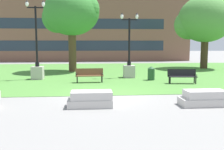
# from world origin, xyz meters

# --- Properties ---
(ground_plane) EXTENTS (140.00, 140.00, 0.00)m
(ground_plane) POSITION_xyz_m (0.00, 0.00, 0.00)
(ground_plane) COLOR gray
(grass_lawn) EXTENTS (40.00, 20.00, 0.02)m
(grass_lawn) POSITION_xyz_m (0.00, 10.00, 0.01)
(grass_lawn) COLOR #4C8438
(grass_lawn) RESTS_ON ground
(concrete_block_left) EXTENTS (1.80, 0.90, 0.64)m
(concrete_block_left) POSITION_xyz_m (-0.76, -2.13, 0.31)
(concrete_block_left) COLOR #BCB7B2
(concrete_block_left) RESTS_ON ground
(concrete_block_right) EXTENTS (1.86, 0.90, 0.64)m
(concrete_block_right) POSITION_xyz_m (3.89, -2.34, 0.31)
(concrete_block_right) COLOR #BCB7B2
(concrete_block_right) RESTS_ON ground
(park_bench_near_right) EXTENTS (1.85, 0.72, 0.90)m
(park_bench_near_right) POSITION_xyz_m (5.07, 3.46, 0.54)
(park_bench_near_right) COLOR black
(park_bench_near_right) RESTS_ON grass_lawn
(park_bench_far_left) EXTENTS (1.82, 0.59, 0.90)m
(park_bench_far_left) POSITION_xyz_m (-0.80, 4.39, 0.54)
(park_bench_far_left) COLOR brown
(park_bench_far_left) RESTS_ON grass_lawn
(lamp_post_right) EXTENTS (1.32, 0.80, 5.48)m
(lamp_post_right) POSITION_xyz_m (-4.47, 6.22, 1.12)
(lamp_post_right) COLOR #ADA89E
(lamp_post_right) RESTS_ON grass_lawn
(lamp_post_left) EXTENTS (1.32, 0.80, 4.73)m
(lamp_post_left) POSITION_xyz_m (2.14, 6.58, 0.99)
(lamp_post_left) COLOR #ADA89E
(lamp_post_left) RESTS_ON grass_lawn
(tree_far_left) EXTENTS (5.12, 4.88, 7.35)m
(tree_far_left) POSITION_xyz_m (-2.37, 11.19, 5.21)
(tree_far_left) COLOR #4C3823
(tree_far_left) RESTS_ON grass_lawn
(tree_far_right) EXTENTS (5.67, 5.40, 7.21)m
(tree_far_right) POSITION_xyz_m (10.69, 12.98, 4.86)
(tree_far_right) COLOR #42301E
(tree_far_right) RESTS_ON grass_lawn
(trash_bin) EXTENTS (0.49, 0.49, 0.96)m
(trash_bin) POSITION_xyz_m (3.46, 5.09, 0.50)
(trash_bin) COLOR #234C28
(trash_bin) RESTS_ON grass_lawn
(building_facade_distant) EXTENTS (31.25, 1.03, 10.39)m
(building_facade_distant) POSITION_xyz_m (-2.04, 24.50, 5.19)
(building_facade_distant) COLOR brown
(building_facade_distant) RESTS_ON ground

